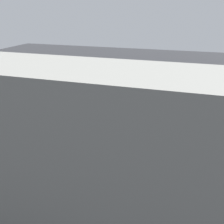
# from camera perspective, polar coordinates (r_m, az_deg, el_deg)

# --- Properties ---
(ground_plane) EXTENTS (60.00, 60.00, 0.00)m
(ground_plane) POSITION_cam_1_polar(r_m,az_deg,el_deg) (16.68, 7.41, -1.80)
(ground_plane) COLOR black
(kerb_strip) EXTENTS (24.00, 3.20, 0.04)m
(kerb_strip) POSITION_cam_1_polar(r_m,az_deg,el_deg) (13.03, 3.93, -9.11)
(kerb_strip) COLOR slate
(kerb_strip) RESTS_ON ground
(moving_hatchback) EXTENTS (4.01, 1.98, 2.06)m
(moving_hatchback) POSITION_cam_1_polar(r_m,az_deg,el_deg) (16.50, 6.47, 1.84)
(moving_hatchback) COLOR yellow
(moving_hatchback) RESTS_ON ground
(fire_hydrant) EXTENTS (0.42, 0.31, 0.80)m
(fire_hydrant) POSITION_cam_1_polar(r_m,az_deg,el_deg) (15.44, -8.89, -2.37)
(fire_hydrant) COLOR #197A2D
(fire_hydrant) RESTS_ON ground
(pedestrian) EXTENTS (0.31, 0.56, 1.22)m
(pedestrian) POSITION_cam_1_polar(r_m,az_deg,el_deg) (15.90, -11.74, -0.69)
(pedestrian) COLOR blue
(pedestrian) RESTS_ON ground
(metal_railing) EXTENTS (9.02, 0.04, 1.05)m
(metal_railing) POSITION_cam_1_polar(r_m,az_deg,el_deg) (11.58, 9.80, -9.83)
(metal_railing) COLOR #B7BABF
(metal_railing) RESTS_ON ground
(sign_post) EXTENTS (0.07, 0.44, 2.40)m
(sign_post) POSITION_cam_1_polar(r_m,az_deg,el_deg) (13.67, -11.64, -0.59)
(sign_post) COLOR #4C4C51
(sign_post) RESTS_ON ground
(puddle_patch) EXTENTS (3.98, 3.98, 0.01)m
(puddle_patch) POSITION_cam_1_polar(r_m,az_deg,el_deg) (16.56, 6.75, -1.94)
(puddle_patch) COLOR black
(puddle_patch) RESTS_ON ground
(building_block) EXTENTS (13.91, 2.40, 5.64)m
(building_block) POSITION_cam_1_polar(r_m,az_deg,el_deg) (6.68, 6.99, -15.13)
(building_block) COLOR slate
(building_block) RESTS_ON ground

